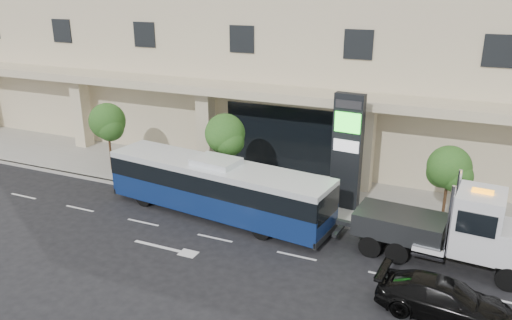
% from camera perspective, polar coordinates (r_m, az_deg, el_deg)
% --- Properties ---
extents(ground, '(120.00, 120.00, 0.00)m').
position_cam_1_polar(ground, '(24.58, -3.07, -7.39)').
color(ground, black).
rests_on(ground, ground).
extents(sidewalk, '(120.00, 6.00, 0.15)m').
position_cam_1_polar(sidewalk, '(28.68, 1.42, -3.13)').
color(sidewalk, gray).
rests_on(sidewalk, ground).
extents(curb, '(120.00, 0.30, 0.15)m').
position_cam_1_polar(curb, '(26.17, -1.10, -5.44)').
color(curb, gray).
rests_on(curb, ground).
extents(convention_center, '(60.00, 17.60, 20.00)m').
position_cam_1_polar(convention_center, '(36.37, 8.13, 17.51)').
color(convention_center, beige).
rests_on(convention_center, ground).
extents(tree_left, '(2.27, 2.20, 4.22)m').
position_cam_1_polar(tree_left, '(31.58, -16.58, 4.00)').
color(tree_left, '#422B19').
rests_on(tree_left, sidewalk).
extents(tree_mid, '(2.28, 2.20, 4.38)m').
position_cam_1_polar(tree_mid, '(27.19, -3.52, 2.68)').
color(tree_mid, '#422B19').
rests_on(tree_mid, sidewalk).
extents(tree_right, '(2.10, 2.00, 4.04)m').
position_cam_1_polar(tree_right, '(24.48, 21.22, -1.13)').
color(tree_right, '#422B19').
rests_on(tree_right, sidewalk).
extents(city_bus, '(12.20, 3.95, 3.04)m').
position_cam_1_polar(city_bus, '(24.98, -4.51, -3.07)').
color(city_bus, black).
rests_on(city_bus, ground).
extents(tow_truck, '(8.55, 2.64, 3.88)m').
position_cam_1_polar(tow_truck, '(22.10, 21.88, -7.50)').
color(tow_truck, '#2D3033').
rests_on(tow_truck, ground).
extents(black_sedan, '(4.87, 2.29, 1.37)m').
position_cam_1_polar(black_sedan, '(19.25, 20.79, -14.69)').
color(black_sedan, black).
rests_on(black_sedan, ground).
extents(signage_pylon, '(1.53, 0.69, 5.97)m').
position_cam_1_polar(signage_pylon, '(25.41, 10.35, 1.00)').
color(signage_pylon, black).
rests_on(signage_pylon, sidewalk).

